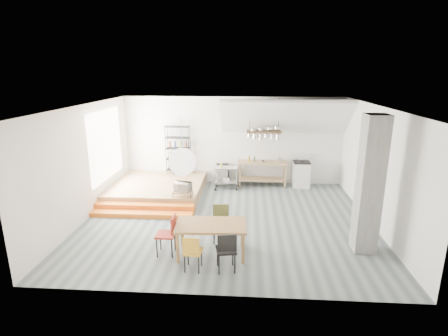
# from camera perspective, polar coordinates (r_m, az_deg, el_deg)

# --- Properties ---
(floor) EXTENTS (8.00, 8.00, 0.00)m
(floor) POSITION_cam_1_polar(r_m,az_deg,el_deg) (10.06, 0.54, -8.40)
(floor) COLOR #505A5C
(floor) RESTS_ON ground
(wall_back) EXTENTS (8.00, 0.04, 3.20)m
(wall_back) POSITION_cam_1_polar(r_m,az_deg,el_deg) (12.92, 1.47, 4.48)
(wall_back) COLOR silver
(wall_back) RESTS_ON ground
(wall_left) EXTENTS (0.04, 7.00, 3.20)m
(wall_left) POSITION_cam_1_polar(r_m,az_deg,el_deg) (10.53, -21.73, 0.79)
(wall_left) COLOR silver
(wall_left) RESTS_ON ground
(wall_right) EXTENTS (0.04, 7.00, 3.20)m
(wall_right) POSITION_cam_1_polar(r_m,az_deg,el_deg) (10.12, 23.81, -0.00)
(wall_right) COLOR silver
(wall_right) RESTS_ON ground
(ceiling) EXTENTS (8.00, 7.00, 0.02)m
(ceiling) POSITION_cam_1_polar(r_m,az_deg,el_deg) (9.23, 0.59, 10.07)
(ceiling) COLOR white
(ceiling) RESTS_ON wall_back
(slope_ceiling) EXTENTS (4.40, 1.44, 1.32)m
(slope_ceiling) POSITION_cam_1_polar(r_m,az_deg,el_deg) (12.24, 9.92, 8.14)
(slope_ceiling) COLOR white
(slope_ceiling) RESTS_ON wall_back
(window_pane) EXTENTS (0.02, 2.50, 2.20)m
(window_pane) POSITION_cam_1_polar(r_m,az_deg,el_deg) (11.81, -18.68, 3.59)
(window_pane) COLOR white
(window_pane) RESTS_ON wall_left
(platform) EXTENTS (3.00, 3.00, 0.40)m
(platform) POSITION_cam_1_polar(r_m,az_deg,el_deg) (12.21, -10.71, -3.26)
(platform) COLOR olive
(platform) RESTS_ON ground
(step_lower) EXTENTS (3.00, 0.35, 0.13)m
(step_lower) POSITION_cam_1_polar(r_m,az_deg,el_deg) (10.51, -13.30, -7.36)
(step_lower) COLOR orange
(step_lower) RESTS_ON ground
(step_upper) EXTENTS (3.00, 0.35, 0.27)m
(step_upper) POSITION_cam_1_polar(r_m,az_deg,el_deg) (10.79, -12.79, -6.32)
(step_upper) COLOR orange
(step_upper) RESTS_ON ground
(concrete_column) EXTENTS (0.50, 0.50, 3.20)m
(concrete_column) POSITION_cam_1_polar(r_m,az_deg,el_deg) (8.53, 22.68, -2.62)
(concrete_column) COLOR slate
(concrete_column) RESTS_ON ground
(kitchen_counter) EXTENTS (1.80, 0.60, 0.91)m
(kitchen_counter) POSITION_cam_1_polar(r_m,az_deg,el_deg) (12.81, 6.29, -0.19)
(kitchen_counter) COLOR olive
(kitchen_counter) RESTS_ON ground
(stove) EXTENTS (0.60, 0.60, 1.18)m
(stove) POSITION_cam_1_polar(r_m,az_deg,el_deg) (13.00, 12.45, -0.91)
(stove) COLOR white
(stove) RESTS_ON ground
(pot_rack) EXTENTS (1.20, 0.50, 1.43)m
(pot_rack) POSITION_cam_1_polar(r_m,az_deg,el_deg) (12.29, 6.65, 5.59)
(pot_rack) COLOR #402B19
(pot_rack) RESTS_ON ceiling
(wire_shelving) EXTENTS (0.88, 0.38, 1.80)m
(wire_shelving) POSITION_cam_1_polar(r_m,az_deg,el_deg) (12.93, -7.50, 3.12)
(wire_shelving) COLOR black
(wire_shelving) RESTS_ON platform
(microwave_shelf) EXTENTS (0.60, 0.40, 0.16)m
(microwave_shelf) POSITION_cam_1_polar(r_m,az_deg,el_deg) (10.71, -6.73, -3.83)
(microwave_shelf) COLOR olive
(microwave_shelf) RESTS_ON platform
(paper_lantern) EXTENTS (0.60, 0.60, 0.60)m
(paper_lantern) POSITION_cam_1_polar(r_m,az_deg,el_deg) (7.54, -6.78, 0.99)
(paper_lantern) COLOR white
(paper_lantern) RESTS_ON ceiling
(dining_table) EXTENTS (1.63, 0.97, 0.76)m
(dining_table) POSITION_cam_1_polar(r_m,az_deg,el_deg) (8.01, -2.11, -9.65)
(dining_table) COLOR brown
(dining_table) RESTS_ON ground
(chair_mustard) EXTENTS (0.40, 0.40, 0.81)m
(chair_mustard) POSITION_cam_1_polar(r_m,az_deg,el_deg) (7.49, -5.21, -13.22)
(chair_mustard) COLOR #C48B21
(chair_mustard) RESTS_ON ground
(chair_black) EXTENTS (0.48, 0.48, 0.90)m
(chair_black) POSITION_cam_1_polar(r_m,az_deg,el_deg) (7.41, 0.41, -13.00)
(chair_black) COLOR black
(chair_black) RESTS_ON ground
(chair_olive) EXTENTS (0.44, 0.44, 0.90)m
(chair_olive) POSITION_cam_1_polar(r_m,az_deg,el_deg) (8.71, -0.52, -8.45)
(chair_olive) COLOR brown
(chair_olive) RESTS_ON ground
(chair_red) EXTENTS (0.43, 0.43, 0.94)m
(chair_red) POSITION_cam_1_polar(r_m,az_deg,el_deg) (8.16, -9.00, -10.22)
(chair_red) COLOR #A02216
(chair_red) RESTS_ON ground
(rolling_cart) EXTENTS (0.83, 0.48, 0.80)m
(rolling_cart) POSITION_cam_1_polar(r_m,az_deg,el_deg) (12.42, 0.36, -1.12)
(rolling_cart) COLOR silver
(rolling_cart) RESTS_ON ground
(mini_fridge) EXTENTS (0.44, 0.44, 0.76)m
(mini_fridge) POSITION_cam_1_polar(r_m,az_deg,el_deg) (12.95, -0.25, -1.07)
(mini_fridge) COLOR black
(mini_fridge) RESTS_ON ground
(microwave) EXTENTS (0.56, 0.45, 0.27)m
(microwave) POSITION_cam_1_polar(r_m,az_deg,el_deg) (10.66, -6.76, -3.05)
(microwave) COLOR beige
(microwave) RESTS_ON microwave_shelf
(bowl) EXTENTS (0.29, 0.29, 0.05)m
(bowl) POSITION_cam_1_polar(r_m,az_deg,el_deg) (12.68, 6.46, 1.10)
(bowl) COLOR silver
(bowl) RESTS_ON kitchen_counter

